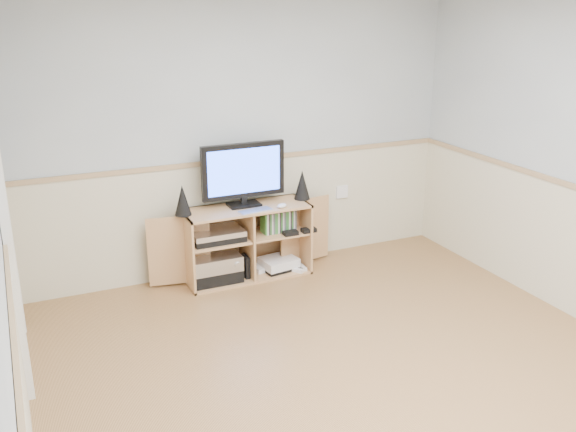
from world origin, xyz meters
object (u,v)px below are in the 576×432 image
object	(u,v)px
monitor	(243,172)
keyboard	(255,211)
media_cabinet	(245,240)
game_consoles	(277,264)

from	to	relation	value
monitor	keyboard	distance (m)	0.35
monitor	media_cabinet	bearing A→B (deg)	90.00
media_cabinet	keyboard	world-z (taller)	keyboard
monitor	game_consoles	size ratio (longest dim) A/B	1.63
game_consoles	media_cabinet	bearing A→B (deg)	167.39
monitor	game_consoles	xyz separation A→B (m)	(0.29, -0.06, -0.88)
media_cabinet	game_consoles	bearing A→B (deg)	-12.61
media_cabinet	monitor	size ratio (longest dim) A/B	2.32
media_cabinet	game_consoles	distance (m)	0.39
keyboard	game_consoles	size ratio (longest dim) A/B	0.63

